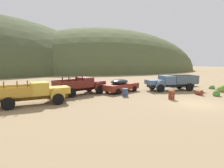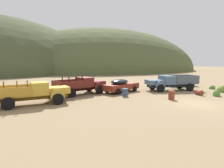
{
  "view_description": "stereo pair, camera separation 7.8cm",
  "coord_description": "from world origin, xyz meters",
  "px_view_note": "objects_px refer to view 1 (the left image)",
  "views": [
    {
      "loc": [
        -14.14,
        -8.88,
        3.52
      ],
      "look_at": [
        -3.41,
        8.14,
        1.11
      ],
      "focal_mm": 28.53,
      "sensor_mm": 36.0,
      "label": 1
    },
    {
      "loc": [
        -14.08,
        -8.93,
        3.52
      ],
      "look_at": [
        -3.41,
        8.14,
        1.11
      ],
      "focal_mm": 28.53,
      "sensor_mm": 36.0,
      "label": 2
    }
  ],
  "objects_px": {
    "truck_oxblood": "(84,85)",
    "oil_drum_tipped": "(199,92)",
    "oil_drum_foreground": "(125,92)",
    "truck_chalk_blue": "(168,82)",
    "oil_drum_spare": "(171,95)",
    "car_mustard": "(181,81)",
    "car_rust_red": "(122,85)",
    "truck_faded_yellow": "(38,93)"
  },
  "relations": [
    {
      "from": "oil_drum_foreground",
      "to": "oil_drum_tipped",
      "type": "bearing_deg",
      "value": -26.4
    },
    {
      "from": "truck_oxblood",
      "to": "oil_drum_tipped",
      "type": "relative_size",
      "value": 5.82
    },
    {
      "from": "truck_faded_yellow",
      "to": "oil_drum_spare",
      "type": "relative_size",
      "value": 7.01
    },
    {
      "from": "oil_drum_tipped",
      "to": "oil_drum_spare",
      "type": "relative_size",
      "value": 1.18
    },
    {
      "from": "oil_drum_foreground",
      "to": "truck_oxblood",
      "type": "bearing_deg",
      "value": 130.42
    },
    {
      "from": "car_rust_red",
      "to": "oil_drum_tipped",
      "type": "distance_m",
      "value": 8.6
    },
    {
      "from": "truck_oxblood",
      "to": "oil_drum_foreground",
      "type": "bearing_deg",
      "value": -57.11
    },
    {
      "from": "car_mustard",
      "to": "oil_drum_tipped",
      "type": "bearing_deg",
      "value": -110.96
    },
    {
      "from": "oil_drum_foreground",
      "to": "oil_drum_tipped",
      "type": "xyz_separation_m",
      "value": [
        7.37,
        -3.66,
        -0.13
      ]
    },
    {
      "from": "truck_oxblood",
      "to": "truck_chalk_blue",
      "type": "height_order",
      "value": "truck_oxblood"
    },
    {
      "from": "truck_faded_yellow",
      "to": "oil_drum_foreground",
      "type": "bearing_deg",
      "value": -3.09
    },
    {
      "from": "truck_oxblood",
      "to": "car_mustard",
      "type": "height_order",
      "value": "truck_oxblood"
    },
    {
      "from": "truck_oxblood",
      "to": "truck_faded_yellow",
      "type": "bearing_deg",
      "value": -161.42
    },
    {
      "from": "truck_oxblood",
      "to": "oil_drum_spare",
      "type": "relative_size",
      "value": 6.88
    },
    {
      "from": "oil_drum_foreground",
      "to": "oil_drum_tipped",
      "type": "height_order",
      "value": "oil_drum_foreground"
    },
    {
      "from": "oil_drum_tipped",
      "to": "car_rust_red",
      "type": "bearing_deg",
      "value": 134.8
    },
    {
      "from": "oil_drum_foreground",
      "to": "truck_faded_yellow",
      "type": "bearing_deg",
      "value": 172.94
    },
    {
      "from": "car_mustard",
      "to": "oil_drum_spare",
      "type": "distance_m",
      "value": 11.11
    },
    {
      "from": "truck_oxblood",
      "to": "oil_drum_spare",
      "type": "distance_m",
      "value": 9.43
    },
    {
      "from": "truck_faded_yellow",
      "to": "truck_chalk_blue",
      "type": "relative_size",
      "value": 0.89
    },
    {
      "from": "car_rust_red",
      "to": "oil_drum_foreground",
      "type": "distance_m",
      "value": 2.8
    },
    {
      "from": "oil_drum_foreground",
      "to": "truck_chalk_blue",
      "type": "bearing_deg",
      "value": 2.73
    },
    {
      "from": "truck_chalk_blue",
      "to": "oil_drum_foreground",
      "type": "height_order",
      "value": "truck_chalk_blue"
    },
    {
      "from": "truck_faded_yellow",
      "to": "truck_oxblood",
      "type": "relative_size",
      "value": 1.02
    },
    {
      "from": "truck_chalk_blue",
      "to": "oil_drum_foreground",
      "type": "xyz_separation_m",
      "value": [
        -7.0,
        -0.33,
        -0.61
      ]
    },
    {
      "from": "truck_chalk_blue",
      "to": "car_mustard",
      "type": "xyz_separation_m",
      "value": [
        5.17,
        1.91,
        -0.21
      ]
    },
    {
      "from": "oil_drum_spare",
      "to": "car_mustard",
      "type": "bearing_deg",
      "value": 32.44
    },
    {
      "from": "car_rust_red",
      "to": "oil_drum_spare",
      "type": "distance_m",
      "value": 6.33
    },
    {
      "from": "oil_drum_tipped",
      "to": "oil_drum_spare",
      "type": "distance_m",
      "value": 4.57
    },
    {
      "from": "oil_drum_foreground",
      "to": "oil_drum_spare",
      "type": "xyz_separation_m",
      "value": [
        2.8,
        -3.71,
        0.02
      ]
    },
    {
      "from": "truck_oxblood",
      "to": "oil_drum_tipped",
      "type": "height_order",
      "value": "truck_oxblood"
    },
    {
      "from": "car_mustard",
      "to": "oil_drum_tipped",
      "type": "height_order",
      "value": "car_mustard"
    },
    {
      "from": "oil_drum_tipped",
      "to": "truck_chalk_blue",
      "type": "bearing_deg",
      "value": 95.22
    },
    {
      "from": "car_rust_red",
      "to": "oil_drum_spare",
      "type": "height_order",
      "value": "car_rust_red"
    },
    {
      "from": "truck_chalk_blue",
      "to": "oil_drum_tipped",
      "type": "xyz_separation_m",
      "value": [
        0.36,
        -3.99,
        -0.74
      ]
    },
    {
      "from": "truck_oxblood",
      "to": "truck_chalk_blue",
      "type": "xyz_separation_m",
      "value": [
        10.09,
        -3.3,
        0.02
      ]
    },
    {
      "from": "truck_oxblood",
      "to": "oil_drum_spare",
      "type": "height_order",
      "value": "truck_oxblood"
    },
    {
      "from": "truck_chalk_blue",
      "to": "car_mustard",
      "type": "distance_m",
      "value": 5.52
    },
    {
      "from": "car_rust_red",
      "to": "oil_drum_tipped",
      "type": "bearing_deg",
      "value": -58.09
    },
    {
      "from": "car_mustard",
      "to": "oil_drum_tipped",
      "type": "relative_size",
      "value": 4.93
    },
    {
      "from": "truck_oxblood",
      "to": "oil_drum_spare",
      "type": "xyz_separation_m",
      "value": [
        5.9,
        -7.34,
        -0.57
      ]
    },
    {
      "from": "truck_faded_yellow",
      "to": "car_mustard",
      "type": "relative_size",
      "value": 1.2
    }
  ]
}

